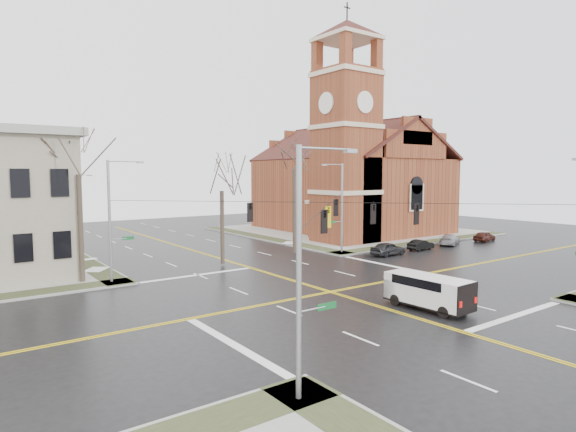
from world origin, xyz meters
TOP-DOWN VIEW (x-y plane):
  - ground at (0.00, 0.00)m, footprint 120.00×120.00m
  - sidewalks at (0.00, 0.00)m, footprint 80.00×80.00m
  - road_markings at (0.00, 0.00)m, footprint 100.00×100.00m
  - church at (24.76, 24.78)m, footprint 24.28×27.48m
  - signal_pole_ne at (11.32, 11.50)m, footprint 2.75×0.22m
  - signal_pole_nw at (-11.32, 11.50)m, footprint 2.75×0.22m
  - signal_pole_sw at (-11.32, -11.50)m, footprint 2.75×0.22m
  - span_wires at (0.00, 0.00)m, footprint 23.02×23.02m
  - traffic_signals at (-0.00, -0.67)m, footprint 8.21×8.26m
  - streetlight_north_a at (-10.65, 28.00)m, footprint 2.30×0.20m
  - streetlight_north_b at (-10.65, 48.00)m, footprint 2.30×0.20m
  - cargo_van at (1.99, -6.41)m, footprint 2.28×5.37m
  - parked_car_a at (14.41, 7.86)m, footprint 4.01×1.69m
  - parked_car_b at (19.82, 8.15)m, footprint 3.46×1.40m
  - parked_car_c at (25.52, 8.63)m, footprint 4.56×3.32m
  - parked_car_d at (31.35, 7.89)m, footprint 3.79×1.95m
  - tree_nw_far at (-13.23, 12.83)m, footprint 4.00×4.00m
  - tree_nw_near at (-1.41, 12.97)m, footprint 4.00×4.00m
  - tree_ne at (7.36, 14.03)m, footprint 4.00×4.00m

SIDE VIEW (x-z plane):
  - ground at x=0.00m, z-range 0.00..0.00m
  - road_markings at x=0.00m, z-range 0.00..0.01m
  - sidewalks at x=0.00m, z-range -0.01..0.16m
  - parked_car_b at x=19.82m, z-range 0.00..1.12m
  - parked_car_c at x=25.52m, z-range 0.00..1.23m
  - parked_car_d at x=31.35m, z-range 0.00..1.23m
  - parked_car_a at x=14.41m, z-range 0.00..1.36m
  - cargo_van at x=1.99m, z-range 0.18..2.19m
  - streetlight_north_a at x=-10.65m, z-range 0.47..8.47m
  - streetlight_north_b at x=-10.65m, z-range 0.47..8.47m
  - signal_pole_ne at x=11.32m, z-range 0.45..9.45m
  - signal_pole_nw at x=-11.32m, z-range 0.45..9.45m
  - signal_pole_sw at x=-11.32m, z-range 0.45..9.45m
  - traffic_signals at x=0.00m, z-range 4.80..6.10m
  - span_wires at x=0.00m, z-range 6.18..6.22m
  - tree_nw_near at x=-1.41m, z-range 2.20..11.92m
  - church at x=24.76m, z-range -5.32..22.18m
  - tree_nw_far at x=-13.23m, z-range 2.66..14.58m
  - tree_ne at x=7.36m, z-range 2.80..15.40m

